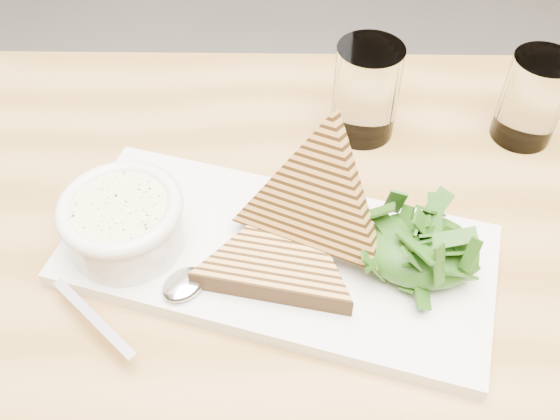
# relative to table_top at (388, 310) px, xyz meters

# --- Properties ---
(table_top) EXTENTS (1.22, 0.88, 0.04)m
(table_top) POSITION_rel_table_top_xyz_m (0.00, 0.00, 0.00)
(table_top) COLOR #B58349
(table_top) RESTS_ON ground
(table_leg_bl) EXTENTS (0.06, 0.06, 0.68)m
(table_leg_bl) POSITION_rel_table_top_xyz_m (-0.52, 0.33, -0.36)
(table_leg_bl) COLOR #B58349
(table_leg_bl) RESTS_ON ground
(platter) EXTENTS (0.42, 0.24, 0.02)m
(platter) POSITION_rel_table_top_xyz_m (-0.11, 0.03, 0.03)
(platter) COLOR white
(platter) RESTS_ON table_top
(soup_bowl) EXTENTS (0.10, 0.10, 0.04)m
(soup_bowl) POSITION_rel_table_top_xyz_m (-0.25, 0.02, 0.06)
(soup_bowl) COLOR white
(soup_bowl) RESTS_ON platter
(soup) EXTENTS (0.09, 0.09, 0.01)m
(soup) POSITION_rel_table_top_xyz_m (-0.25, 0.02, 0.08)
(soup) COLOR beige
(soup) RESTS_ON soup_bowl
(bowl_rim) EXTENTS (0.11, 0.11, 0.01)m
(bowl_rim) POSITION_rel_table_top_xyz_m (-0.25, 0.02, 0.09)
(bowl_rim) COLOR white
(bowl_rim) RESTS_ON soup_bowl
(sandwich_flat) EXTENTS (0.18, 0.18, 0.02)m
(sandwich_flat) POSITION_rel_table_top_xyz_m (-0.10, 0.01, 0.05)
(sandwich_flat) COLOR #CC8E46
(sandwich_flat) RESTS_ON platter
(sandwich_lean) EXTENTS (0.20, 0.19, 0.19)m
(sandwich_lean) POSITION_rel_table_top_xyz_m (-0.08, 0.05, 0.09)
(sandwich_lean) COLOR #CC8E46
(sandwich_lean) RESTS_ON sandwich_flat
(salad_base) EXTENTS (0.10, 0.08, 0.04)m
(salad_base) POSITION_rel_table_top_xyz_m (0.02, 0.03, 0.06)
(salad_base) COLOR black
(salad_base) RESTS_ON platter
(arugula_pile) EXTENTS (0.11, 0.10, 0.05)m
(arugula_pile) POSITION_rel_table_top_xyz_m (0.02, 0.03, 0.06)
(arugula_pile) COLOR #366B1A
(arugula_pile) RESTS_ON platter
(spoon_bowl) EXTENTS (0.05, 0.05, 0.01)m
(spoon_bowl) POSITION_rel_table_top_xyz_m (-0.18, -0.02, 0.04)
(spoon_bowl) COLOR silver
(spoon_bowl) RESTS_ON platter
(spoon_handle) EXTENTS (0.09, 0.07, 0.00)m
(spoon_handle) POSITION_rel_table_top_xyz_m (-0.25, -0.06, 0.04)
(spoon_handle) COLOR silver
(spoon_handle) RESTS_ON platter
(glass_near) EXTENTS (0.07, 0.07, 0.11)m
(glass_near) POSITION_rel_table_top_xyz_m (-0.03, 0.23, 0.07)
(glass_near) COLOR white
(glass_near) RESTS_ON table_top
(glass_far) EXTENTS (0.07, 0.07, 0.10)m
(glass_far) POSITION_rel_table_top_xyz_m (0.14, 0.24, 0.07)
(glass_far) COLOR white
(glass_far) RESTS_ON table_top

